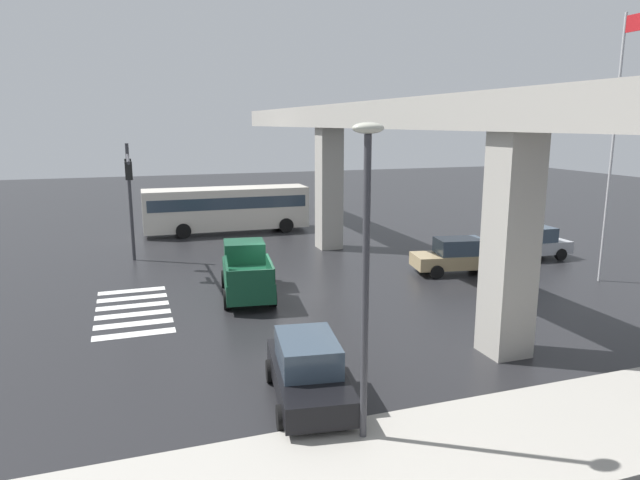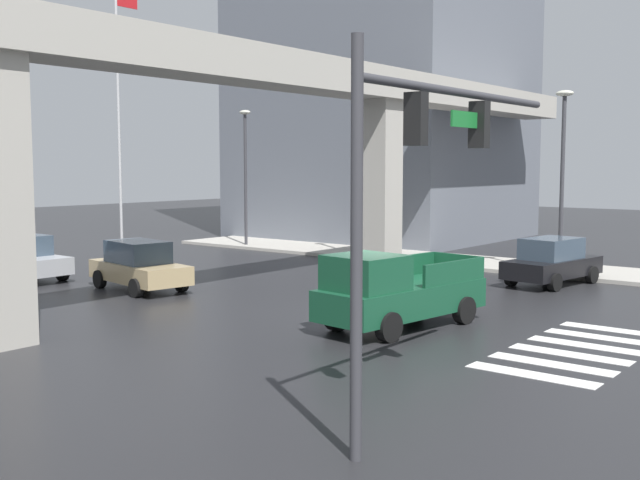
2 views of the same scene
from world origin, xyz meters
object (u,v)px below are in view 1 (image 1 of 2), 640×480
at_px(sedan_silver, 531,243).
at_px(sedan_black, 308,370).
at_px(street_lamp_near_corner, 366,249).
at_px(flagpole, 615,134).
at_px(pickup_truck, 246,272).
at_px(traffic_signal_mast, 129,182).
at_px(sedan_tan, 458,256).
at_px(city_bus, 227,207).

bearing_deg(sedan_silver, sedan_black, -55.02).
distance_m(sedan_black, street_lamp_near_corner, 4.41).
bearing_deg(flagpole, pickup_truck, -101.88).
height_order(sedan_black, traffic_signal_mast, traffic_signal_mast).
distance_m(sedan_silver, street_lamp_near_corner, 21.17).
height_order(sedan_tan, traffic_signal_mast, traffic_signal_mast).
bearing_deg(street_lamp_near_corner, sedan_silver, 131.13).
relative_size(pickup_truck, flagpole, 0.45).
relative_size(city_bus, traffic_signal_mast, 1.67).
height_order(city_bus, flagpole, flagpole).
relative_size(sedan_tan, traffic_signal_mast, 0.70).
height_order(sedan_black, flagpole, flagpole).
distance_m(sedan_tan, traffic_signal_mast, 16.59).
xyz_separation_m(sedan_silver, flagpole, (4.81, 0.10, 5.90)).
bearing_deg(sedan_tan, street_lamp_near_corner, -39.80).
height_order(city_bus, sedan_black, city_bus).
relative_size(sedan_silver, street_lamp_near_corner, 0.60).
distance_m(pickup_truck, traffic_signal_mast, 8.46).
height_order(sedan_tan, flagpole, flagpole).
xyz_separation_m(sedan_tan, street_lamp_near_corner, (12.40, -10.33, 3.70)).
distance_m(sedan_black, flagpole, 18.62).
relative_size(pickup_truck, traffic_signal_mast, 0.82).
distance_m(traffic_signal_mast, street_lamp_near_corner, 19.16).
bearing_deg(traffic_signal_mast, sedan_tan, 67.57).
bearing_deg(sedan_silver, street_lamp_near_corner, -48.87).
bearing_deg(traffic_signal_mast, sedan_black, 14.04).
xyz_separation_m(traffic_signal_mast, flagpole, (9.69, 20.46, 2.36)).
bearing_deg(street_lamp_near_corner, flagpole, 119.38).
relative_size(city_bus, sedan_silver, 2.51).
distance_m(pickup_truck, sedan_black, 9.96).
distance_m(city_bus, flagpole, 23.33).
bearing_deg(traffic_signal_mast, sedan_silver, 76.54).
bearing_deg(sedan_black, city_bus, 175.18).
bearing_deg(flagpole, sedan_tan, -122.62).
height_order(city_bus, traffic_signal_mast, traffic_signal_mast).
bearing_deg(sedan_tan, sedan_black, -47.27).
bearing_deg(traffic_signal_mast, flagpole, 64.66).
bearing_deg(sedan_tan, flagpole, 57.38).
height_order(city_bus, sedan_tan, city_bus).
xyz_separation_m(city_bus, flagpole, (17.69, 14.35, 5.03)).
height_order(city_bus, street_lamp_near_corner, street_lamp_near_corner).
relative_size(city_bus, sedan_black, 2.41).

